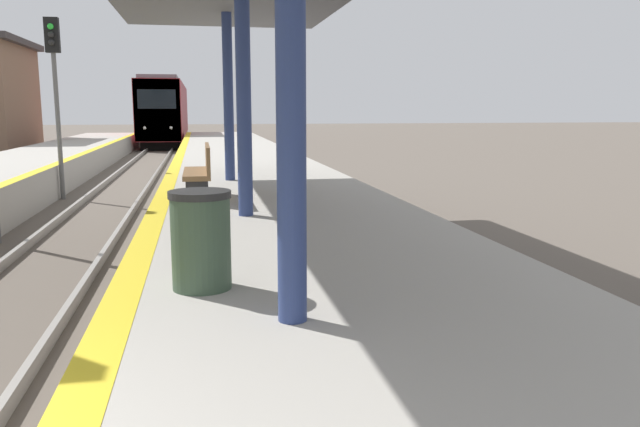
# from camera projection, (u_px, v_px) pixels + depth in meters

# --- Properties ---
(train) EXTENTS (2.65, 20.64, 4.38)m
(train) POSITION_uv_depth(u_px,v_px,m) (166.00, 112.00, 45.24)
(train) COLOR black
(train) RESTS_ON ground
(signal_far) EXTENTS (0.36, 0.31, 4.79)m
(signal_far) POSITION_uv_depth(u_px,v_px,m) (55.00, 74.00, 16.46)
(signal_far) COLOR #595959
(signal_far) RESTS_ON ground
(trash_bin) EXTENTS (0.53, 0.53, 0.84)m
(trash_bin) POSITION_uv_depth(u_px,v_px,m) (201.00, 240.00, 5.29)
(trash_bin) COLOR #384C38
(trash_bin) RESTS_ON platform_right
(bench) EXTENTS (0.44, 1.74, 0.92)m
(bench) POSITION_uv_depth(u_px,v_px,m) (201.00, 170.00, 10.55)
(bench) COLOR brown
(bench) RESTS_ON platform_right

